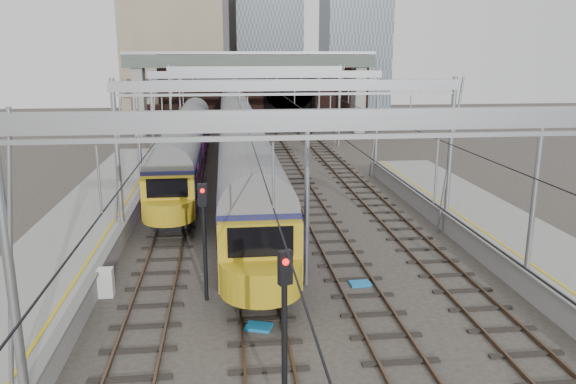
{
  "coord_description": "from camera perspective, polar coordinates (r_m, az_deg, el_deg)",
  "views": [
    {
      "loc": [
        -3.11,
        -18.91,
        9.13
      ],
      "look_at": [
        -0.07,
        7.93,
        2.4
      ],
      "focal_mm": 35.0,
      "sensor_mm": 36.0,
      "label": 1
    }
  ],
  "objects": [
    {
      "name": "platform_left",
      "position": [
        24.13,
        -23.26,
        -8.03
      ],
      "size": [
        4.32,
        55.0,
        1.12
      ],
      "color": "gray",
      "rests_on": "ground"
    },
    {
      "name": "retaining_wall",
      "position": [
        71.15,
        -2.85,
        10.1
      ],
      "size": [
        28.0,
        2.75,
        9.0
      ],
      "color": "black",
      "rests_on": "ground"
    },
    {
      "name": "equip_cover_a",
      "position": [
        19.67,
        -2.99,
        -13.51
      ],
      "size": [
        1.03,
        0.87,
        0.1
      ],
      "primitive_type": "cube",
      "rotation": [
        0.0,
        0.0,
        -0.33
      ],
      "color": "#197AC2",
      "rests_on": "ground"
    },
    {
      "name": "signal_near_left",
      "position": [
        20.8,
        -8.53,
        -3.57
      ],
      "size": [
        0.35,
        0.46,
        4.58
      ],
      "rotation": [
        0.0,
        0.0,
        -0.21
      ],
      "color": "black",
      "rests_on": "ground"
    },
    {
      "name": "equip_cover_b",
      "position": [
        30.72,
        -0.43,
        -3.2
      ],
      "size": [
        1.02,
        0.87,
        0.1
      ],
      "primitive_type": "cube",
      "rotation": [
        0.0,
        0.0,
        0.36
      ],
      "color": "#197AC2",
      "rests_on": "ground"
    },
    {
      "name": "overbridge",
      "position": [
        65.01,
        -3.8,
        12.32
      ],
      "size": [
        28.0,
        3.0,
        9.25
      ],
      "color": "gray",
      "rests_on": "ground"
    },
    {
      "name": "relay_cabinet",
      "position": [
        22.86,
        -18.01,
        -8.74
      ],
      "size": [
        0.56,
        0.47,
        1.13
      ],
      "primitive_type": "cube",
      "rotation": [
        0.0,
        0.0,
        -0.0
      ],
      "color": "silver",
      "rests_on": "ground"
    },
    {
      "name": "signal_near_centre",
      "position": [
        13.94,
        -0.34,
        -12.38
      ],
      "size": [
        0.37,
        0.46,
        4.63
      ],
      "rotation": [
        0.0,
        0.0,
        0.36
      ],
      "color": "black",
      "rests_on": "ground"
    },
    {
      "name": "equip_cover_c",
      "position": [
        23.16,
        7.34,
        -9.21
      ],
      "size": [
        0.87,
        0.63,
        0.1
      ],
      "primitive_type": "cube",
      "rotation": [
        0.0,
        0.0,
        0.05
      ],
      "color": "#197AC2",
      "rests_on": "ground"
    },
    {
      "name": "tracks",
      "position": [
        35.25,
        -1.18,
        -0.99
      ],
      "size": [
        14.4,
        80.0,
        0.22
      ],
      "color": "#4C3828",
      "rests_on": "ground"
    },
    {
      "name": "ground",
      "position": [
        21.23,
        2.65,
        -11.5
      ],
      "size": [
        160.0,
        160.0,
        0.0
      ],
      "primitive_type": "plane",
      "color": "#38332D",
      "rests_on": "ground"
    },
    {
      "name": "train_main",
      "position": [
        53.59,
        -5.26,
        6.97
      ],
      "size": [
        3.04,
        70.18,
        5.15
      ],
      "color": "black",
      "rests_on": "ground"
    },
    {
      "name": "overhead_line",
      "position": [
        40.6,
        -2.08,
        10.36
      ],
      "size": [
        16.8,
        80.0,
        8.0
      ],
      "color": "gray",
      "rests_on": "ground"
    },
    {
      "name": "train_second",
      "position": [
        43.57,
        -10.22,
        4.93
      ],
      "size": [
        2.72,
        31.44,
        4.7
      ],
      "color": "black",
      "rests_on": "ground"
    }
  ]
}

